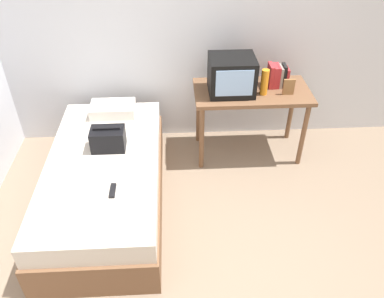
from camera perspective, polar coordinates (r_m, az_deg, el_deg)
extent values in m
plane|color=#84705B|center=(3.26, 1.72, -17.44)|extent=(8.00, 8.00, 0.00)
cube|color=silver|center=(4.12, -0.24, 17.88)|extent=(5.20, 0.10, 2.60)
cube|color=brown|center=(3.73, -12.24, -5.83)|extent=(1.00, 2.00, 0.33)
cube|color=beige|center=(3.56, -12.77, -2.76)|extent=(0.97, 1.94, 0.19)
cube|color=brown|center=(4.01, 8.74, 8.25)|extent=(1.16, 0.60, 0.04)
cylinder|color=brown|center=(3.94, 1.42, 1.56)|extent=(0.05, 0.05, 0.73)
cylinder|color=brown|center=(4.15, 15.91, 1.96)|extent=(0.05, 0.05, 0.73)
cylinder|color=brown|center=(4.34, 0.94, 5.24)|extent=(0.05, 0.05, 0.73)
cylinder|color=brown|center=(4.53, 14.25, 5.46)|extent=(0.05, 0.05, 0.73)
cube|color=black|center=(3.87, 5.80, 10.69)|extent=(0.44, 0.38, 0.36)
cube|color=#8CB2E0|center=(3.69, 6.23, 9.49)|extent=(0.35, 0.01, 0.26)
cylinder|color=orange|center=(3.89, 10.52, 9.57)|extent=(0.07, 0.07, 0.26)
cube|color=#B72D33|center=(4.06, 11.35, 10.47)|extent=(0.04, 0.17, 0.23)
cube|color=#B72D33|center=(4.07, 11.92, 10.40)|extent=(0.04, 0.16, 0.22)
cube|color=#B72D33|center=(4.08, 12.38, 10.40)|extent=(0.02, 0.16, 0.22)
cube|color=gray|center=(4.09, 12.74, 10.32)|extent=(0.03, 0.15, 0.21)
cube|color=black|center=(4.09, 13.19, 10.42)|extent=(0.03, 0.13, 0.23)
cube|color=#B72D33|center=(4.11, 13.58, 10.20)|extent=(0.03, 0.14, 0.19)
cube|color=olive|center=(3.96, 13.93, 8.78)|extent=(0.11, 0.02, 0.16)
cube|color=silver|center=(4.08, -11.47, 5.71)|extent=(0.45, 0.28, 0.11)
cube|color=black|center=(3.57, -12.14, 1.43)|extent=(0.30, 0.20, 0.20)
cylinder|color=black|center=(3.51, -12.37, 2.96)|extent=(0.24, 0.02, 0.02)
cube|color=white|center=(3.31, -16.00, -4.74)|extent=(0.21, 0.29, 0.01)
cube|color=black|center=(3.16, -11.49, -5.97)|extent=(0.04, 0.16, 0.02)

